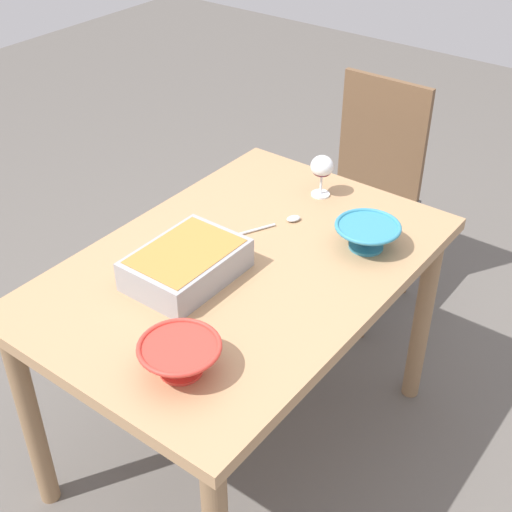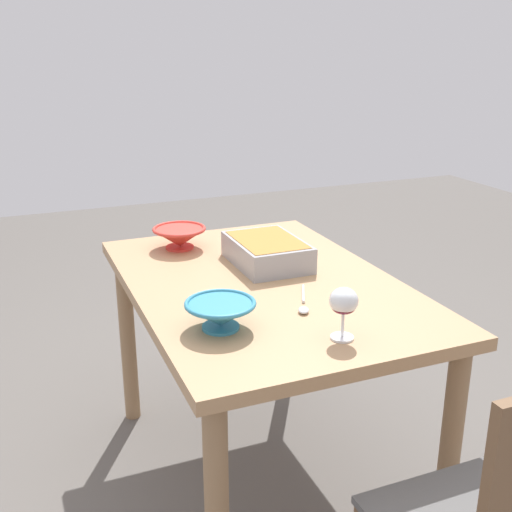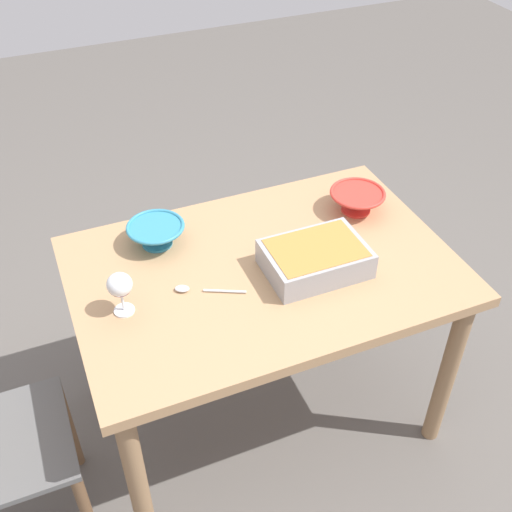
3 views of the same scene
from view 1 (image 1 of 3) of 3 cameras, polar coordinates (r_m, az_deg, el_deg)
The scene contains 8 objects.
ground_plane at distance 2.46m, azimuth -0.97°, elevation -14.60°, with size 8.00×8.00×0.00m, color #5B5651.
dining_table at distance 2.02m, azimuth -1.15°, elevation -2.82°, with size 1.19×0.81×0.73m.
chair at distance 2.84m, azimuth 8.79°, elevation 5.37°, with size 0.40×0.38×0.91m.
wine_glass at distance 2.24m, azimuth 5.35°, elevation 7.05°, with size 0.07×0.07×0.14m.
casserole_dish at distance 1.89m, azimuth -5.65°, elevation -0.56°, with size 0.31×0.22×0.09m.
mixing_bowl at distance 2.03m, azimuth 8.95°, elevation 1.73°, with size 0.19×0.19×0.08m.
small_bowl at distance 1.61m, azimuth -6.14°, elevation -8.03°, with size 0.19×0.19×0.08m.
serving_spoon at distance 2.13m, azimuth 2.11°, elevation 2.77°, with size 0.20×0.11×0.01m.
Camera 1 is at (-1.25, -0.99, 1.87)m, focal length 49.60 mm.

